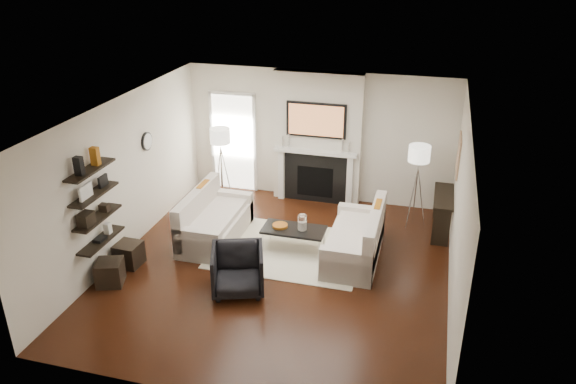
% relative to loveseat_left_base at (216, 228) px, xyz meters
% --- Properties ---
extents(room_envelope, '(6.00, 6.00, 6.00)m').
position_rel_loveseat_left_base_xyz_m(room_envelope, '(1.39, -0.70, 1.14)').
color(room_envelope, '#33160B').
rests_on(room_envelope, ground).
extents(chimney_breast, '(1.80, 0.25, 2.70)m').
position_rel_loveseat_left_base_xyz_m(chimney_breast, '(1.39, 2.18, 1.14)').
color(chimney_breast, silver).
rests_on(chimney_breast, floor).
extents(fireplace_surround, '(1.30, 0.02, 1.04)m').
position_rel_loveseat_left_base_xyz_m(fireplace_surround, '(1.39, 2.04, 0.31)').
color(fireplace_surround, black).
rests_on(fireplace_surround, floor).
extents(firebox, '(0.75, 0.02, 0.65)m').
position_rel_loveseat_left_base_xyz_m(firebox, '(1.39, 2.04, 0.24)').
color(firebox, black).
rests_on(firebox, floor).
extents(mantel_pilaster_l, '(0.12, 0.08, 1.10)m').
position_rel_loveseat_left_base_xyz_m(mantel_pilaster_l, '(0.67, 2.01, 0.34)').
color(mantel_pilaster_l, white).
rests_on(mantel_pilaster_l, floor).
extents(mantel_pilaster_r, '(0.12, 0.08, 1.10)m').
position_rel_loveseat_left_base_xyz_m(mantel_pilaster_r, '(2.11, 2.01, 0.34)').
color(mantel_pilaster_r, white).
rests_on(mantel_pilaster_r, floor).
extents(mantel_shelf, '(1.70, 0.18, 0.07)m').
position_rel_loveseat_left_base_xyz_m(mantel_shelf, '(1.39, 1.99, 0.91)').
color(mantel_shelf, white).
rests_on(mantel_shelf, chimney_breast).
extents(tv_body, '(1.20, 0.06, 0.70)m').
position_rel_loveseat_left_base_xyz_m(tv_body, '(1.39, 2.02, 1.57)').
color(tv_body, black).
rests_on(tv_body, chimney_breast).
extents(tv_screen, '(1.10, 0.00, 0.62)m').
position_rel_loveseat_left_base_xyz_m(tv_screen, '(1.39, 1.99, 1.57)').
color(tv_screen, '#BF723F').
rests_on(tv_screen, tv_body).
extents(candlestick_l_tall, '(0.04, 0.04, 0.30)m').
position_rel_loveseat_left_base_xyz_m(candlestick_l_tall, '(0.84, 2.00, 1.09)').
color(candlestick_l_tall, silver).
rests_on(candlestick_l_tall, mantel_shelf).
extents(candlestick_l_short, '(0.04, 0.04, 0.24)m').
position_rel_loveseat_left_base_xyz_m(candlestick_l_short, '(0.71, 2.00, 1.06)').
color(candlestick_l_short, silver).
rests_on(candlestick_l_short, mantel_shelf).
extents(candlestick_r_tall, '(0.04, 0.04, 0.30)m').
position_rel_loveseat_left_base_xyz_m(candlestick_r_tall, '(1.94, 2.00, 1.09)').
color(candlestick_r_tall, silver).
rests_on(candlestick_r_tall, mantel_shelf).
extents(candlestick_r_short, '(0.04, 0.04, 0.24)m').
position_rel_loveseat_left_base_xyz_m(candlestick_r_short, '(2.07, 2.00, 1.06)').
color(candlestick_r_short, silver).
rests_on(candlestick_r_short, mantel_shelf).
extents(hallway_panel, '(0.90, 0.02, 2.10)m').
position_rel_loveseat_left_base_xyz_m(hallway_panel, '(-0.46, 2.28, 0.84)').
color(hallway_panel, white).
rests_on(hallway_panel, floor).
extents(door_trim_l, '(0.06, 0.06, 2.16)m').
position_rel_loveseat_left_base_xyz_m(door_trim_l, '(-0.94, 2.26, 0.84)').
color(door_trim_l, white).
rests_on(door_trim_l, floor).
extents(door_trim_r, '(0.06, 0.06, 2.16)m').
position_rel_loveseat_left_base_xyz_m(door_trim_r, '(0.02, 2.26, 0.84)').
color(door_trim_r, white).
rests_on(door_trim_r, floor).
extents(door_trim_top, '(1.02, 0.06, 0.06)m').
position_rel_loveseat_left_base_xyz_m(door_trim_top, '(-0.46, 2.26, 1.92)').
color(door_trim_top, white).
rests_on(door_trim_top, wall_back).
extents(rug, '(2.60, 2.00, 0.01)m').
position_rel_loveseat_left_base_xyz_m(rug, '(1.39, -0.04, -0.20)').
color(rug, beige).
rests_on(rug, floor).
extents(loveseat_left_base, '(0.85, 1.80, 0.42)m').
position_rel_loveseat_left_base_xyz_m(loveseat_left_base, '(0.00, 0.00, 0.00)').
color(loveseat_left_base, beige).
rests_on(loveseat_left_base, floor).
extents(loveseat_left_back, '(0.18, 1.80, 0.80)m').
position_rel_loveseat_left_base_xyz_m(loveseat_left_back, '(-0.33, 0.00, 0.32)').
color(loveseat_left_back, beige).
rests_on(loveseat_left_back, floor).
extents(loveseat_left_arm_n, '(0.85, 0.18, 0.60)m').
position_rel_loveseat_left_base_xyz_m(loveseat_left_arm_n, '(0.00, -0.81, 0.09)').
color(loveseat_left_arm_n, beige).
rests_on(loveseat_left_arm_n, floor).
extents(loveseat_left_arm_s, '(0.85, 0.18, 0.60)m').
position_rel_loveseat_left_base_xyz_m(loveseat_left_arm_s, '(0.00, 0.81, 0.09)').
color(loveseat_left_arm_s, beige).
rests_on(loveseat_left_arm_s, floor).
extents(loveseat_left_cushion, '(0.63, 1.44, 0.10)m').
position_rel_loveseat_left_base_xyz_m(loveseat_left_cushion, '(0.05, 0.00, 0.26)').
color(loveseat_left_cushion, beige).
rests_on(loveseat_left_cushion, loveseat_left_base).
extents(pillow_left_orange, '(0.10, 0.42, 0.42)m').
position_rel_loveseat_left_base_xyz_m(pillow_left_orange, '(-0.33, 0.30, 0.52)').
color(pillow_left_orange, '#A55F14').
rests_on(pillow_left_orange, loveseat_left_cushion).
extents(pillow_left_charcoal, '(0.10, 0.40, 0.40)m').
position_rel_loveseat_left_base_xyz_m(pillow_left_charcoal, '(-0.33, -0.30, 0.51)').
color(pillow_left_charcoal, black).
rests_on(pillow_left_charcoal, loveseat_left_cushion).
extents(loveseat_right_base, '(0.85, 1.80, 0.42)m').
position_rel_loveseat_left_base_xyz_m(loveseat_right_base, '(2.54, -0.01, 0.00)').
color(loveseat_right_base, beige).
rests_on(loveseat_right_base, floor).
extents(loveseat_right_back, '(0.18, 1.80, 0.80)m').
position_rel_loveseat_left_base_xyz_m(loveseat_right_back, '(2.88, -0.01, 0.32)').
color(loveseat_right_back, beige).
rests_on(loveseat_right_back, floor).
extents(loveseat_right_arm_n, '(0.85, 0.18, 0.60)m').
position_rel_loveseat_left_base_xyz_m(loveseat_right_arm_n, '(2.54, -0.82, 0.09)').
color(loveseat_right_arm_n, beige).
rests_on(loveseat_right_arm_n, floor).
extents(loveseat_right_arm_s, '(0.85, 0.18, 0.60)m').
position_rel_loveseat_left_base_xyz_m(loveseat_right_arm_s, '(2.54, 0.80, 0.09)').
color(loveseat_right_arm_s, beige).
rests_on(loveseat_right_arm_s, floor).
extents(loveseat_right_cushion, '(0.63, 1.44, 0.10)m').
position_rel_loveseat_left_base_xyz_m(loveseat_right_cushion, '(2.49, -0.01, 0.26)').
color(loveseat_right_cushion, beige).
rests_on(loveseat_right_cushion, loveseat_right_base).
extents(pillow_right_orange, '(0.10, 0.42, 0.42)m').
position_rel_loveseat_left_base_xyz_m(pillow_right_orange, '(2.88, 0.29, 0.52)').
color(pillow_right_orange, '#A55F14').
rests_on(pillow_right_orange, loveseat_right_cushion).
extents(pillow_right_charcoal, '(0.10, 0.40, 0.40)m').
position_rel_loveseat_left_base_xyz_m(pillow_right_charcoal, '(2.88, -0.31, 0.51)').
color(pillow_right_charcoal, black).
rests_on(pillow_right_charcoal, loveseat_right_cushion).
extents(coffee_table, '(1.10, 0.55, 0.04)m').
position_rel_loveseat_left_base_xyz_m(coffee_table, '(1.48, -0.01, 0.19)').
color(coffee_table, black).
rests_on(coffee_table, floor).
extents(coffee_leg_nw, '(0.02, 0.02, 0.38)m').
position_rel_loveseat_left_base_xyz_m(coffee_leg_nw, '(0.98, -0.23, -0.02)').
color(coffee_leg_nw, silver).
rests_on(coffee_leg_nw, floor).
extents(coffee_leg_ne, '(0.02, 0.02, 0.38)m').
position_rel_loveseat_left_base_xyz_m(coffee_leg_ne, '(1.98, -0.23, -0.02)').
color(coffee_leg_ne, silver).
rests_on(coffee_leg_ne, floor).
extents(coffee_leg_sw, '(0.02, 0.02, 0.38)m').
position_rel_loveseat_left_base_xyz_m(coffee_leg_sw, '(0.98, 0.21, -0.02)').
color(coffee_leg_sw, silver).
rests_on(coffee_leg_sw, floor).
extents(coffee_leg_se, '(0.02, 0.02, 0.38)m').
position_rel_loveseat_left_base_xyz_m(coffee_leg_se, '(1.98, 0.21, -0.02)').
color(coffee_leg_se, silver).
rests_on(coffee_leg_se, floor).
extents(hurricane_glass, '(0.16, 0.16, 0.28)m').
position_rel_loveseat_left_base_xyz_m(hurricane_glass, '(1.63, -0.01, 0.35)').
color(hurricane_glass, white).
rests_on(hurricane_glass, coffee_table).
extents(hurricane_candle, '(0.11, 0.11, 0.17)m').
position_rel_loveseat_left_base_xyz_m(hurricane_candle, '(1.63, -0.01, 0.29)').
color(hurricane_candle, white).
rests_on(hurricane_candle, coffee_table).
extents(copper_bowl, '(0.27, 0.27, 0.05)m').
position_rel_loveseat_left_base_xyz_m(copper_bowl, '(1.23, -0.01, 0.24)').
color(copper_bowl, '#C06F20').
rests_on(copper_bowl, coffee_table).
extents(armchair, '(0.98, 0.95, 0.81)m').
position_rel_loveseat_left_base_xyz_m(armchair, '(0.96, -1.46, 0.19)').
color(armchair, black).
rests_on(armchair, floor).
extents(lamp_left_post, '(0.02, 0.02, 1.20)m').
position_rel_loveseat_left_base_xyz_m(lamp_left_post, '(-0.46, 1.53, 0.39)').
color(lamp_left_post, silver).
rests_on(lamp_left_post, floor).
extents(lamp_left_shade, '(0.40, 0.40, 0.30)m').
position_rel_loveseat_left_base_xyz_m(lamp_left_shade, '(-0.46, 1.53, 1.24)').
color(lamp_left_shade, white).
rests_on(lamp_left_shade, lamp_left_post).
extents(lamp_left_leg_a, '(0.25, 0.02, 1.23)m').
position_rel_loveseat_left_base_xyz_m(lamp_left_leg_a, '(-0.35, 1.53, 0.39)').
color(lamp_left_leg_a, silver).
rests_on(lamp_left_leg_a, floor).
extents(lamp_left_leg_b, '(0.14, 0.22, 1.23)m').
position_rel_loveseat_left_base_xyz_m(lamp_left_leg_b, '(-0.51, 1.63, 0.39)').
color(lamp_left_leg_b, silver).
rests_on(lamp_left_leg_b, floor).
extents(lamp_left_leg_c, '(0.14, 0.22, 1.23)m').
position_rel_loveseat_left_base_xyz_m(lamp_left_leg_c, '(-0.51, 1.44, 0.39)').
color(lamp_left_leg_c, silver).
rests_on(lamp_left_leg_c, floor).
extents(lamp_right_post, '(0.02, 0.02, 1.20)m').
position_rel_loveseat_left_base_xyz_m(lamp_right_post, '(3.44, 1.55, 0.39)').
color(lamp_right_post, silver).
rests_on(lamp_right_post, floor).
extents(lamp_right_shade, '(0.40, 0.40, 0.30)m').
position_rel_loveseat_left_base_xyz_m(lamp_right_shade, '(3.44, 1.55, 1.24)').
color(lamp_right_shade, white).
rests_on(lamp_right_shade, lamp_right_post).
extents(lamp_right_leg_a, '(0.25, 0.02, 1.23)m').
position_rel_loveseat_left_base_xyz_m(lamp_right_leg_a, '(3.55, 1.55, 0.39)').
color(lamp_right_leg_a, silver).
rests_on(lamp_right_leg_a, floor).
extents(lamp_right_leg_b, '(0.14, 0.22, 1.23)m').
position_rel_loveseat_left_base_xyz_m(lamp_right_leg_b, '(3.39, 1.64, 0.39)').
color(lamp_right_leg_b, silver).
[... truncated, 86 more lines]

